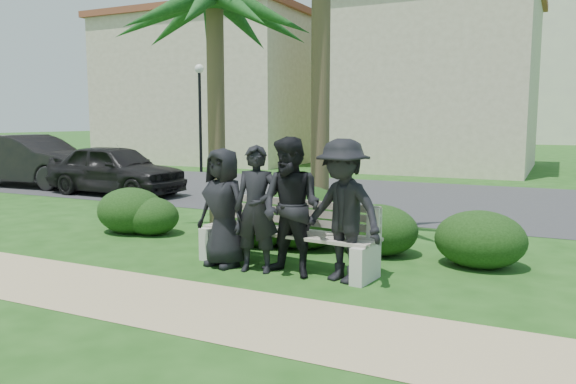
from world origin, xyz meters
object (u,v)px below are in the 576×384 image
man_c (291,207)px  man_d (343,211)px  street_lamp (200,99)px  car_b (32,161)px  car_a (116,170)px  man_a (223,208)px  park_bench (286,238)px  man_b (257,209)px

man_c → man_d: (0.70, 0.07, -0.01)m
street_lamp → car_b: (-1.95, -6.45, -2.14)m
man_d → car_a: bearing=166.7°
man_a → man_c: (1.10, -0.05, 0.09)m
street_lamp → man_a: bearing=-54.0°
park_bench → car_b: size_ratio=0.56×
man_a → car_a: man_a is taller
park_bench → car_a: size_ratio=0.65×
street_lamp → car_a: bearing=-74.7°
park_bench → man_b: bearing=-120.3°
man_b → car_a: size_ratio=0.42×
car_a → park_bench: bearing=-120.5°
park_bench → car_b: car_b is taller
car_b → man_c: bearing=-118.8°
street_lamp → man_c: 15.84m
park_bench → man_b: man_b is taller
man_a → man_c: 1.10m
man_c → car_a: 9.65m
park_bench → man_c: 0.68m
man_d → park_bench: bearing=-179.3°
man_b → man_c: 0.52m
street_lamp → car_a: (1.87, -6.85, -2.23)m
man_c → man_d: 0.71m
man_b → man_c: size_ratio=0.94×
man_b → car_a: (-7.51, 5.34, -0.17)m
man_b → man_d: man_d is taller
man_c → street_lamp: bearing=139.3°
man_b → car_b: man_b is taller
man_a → car_b: (-10.76, 5.69, -0.04)m
park_bench → man_d: size_ratio=1.47×
man_d → car_a: (-8.74, 5.27, -0.22)m
man_d → car_a: size_ratio=0.44×
man_c → car_b: man_c is taller
man_c → man_d: bearing=15.6°
car_a → man_b: bearing=-123.4°
man_a → man_c: man_c is taller
man_d → car_b: 13.78m
street_lamp → car_a: size_ratio=1.03×
man_a → car_b: size_ratio=0.35×
man_b → park_bench: bearing=41.9°
park_bench → man_c: size_ratio=1.46×
park_bench → car_a: 9.24m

